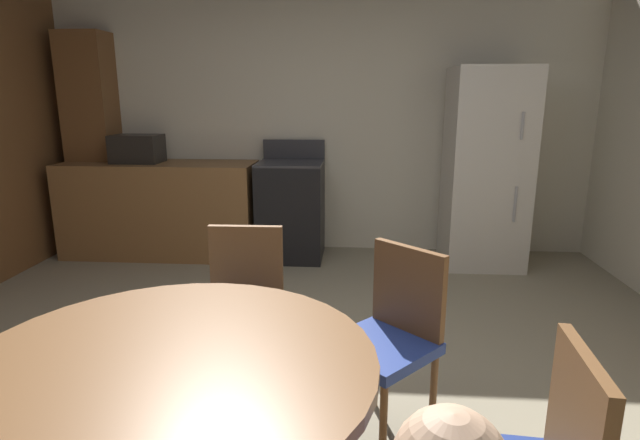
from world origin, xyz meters
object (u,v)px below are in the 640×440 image
(oven_range, at_px, (291,209))
(refrigerator, at_px, (486,169))
(chair_north, at_px, (243,302))
(chair_northeast, at_px, (391,332))
(microwave, at_px, (137,149))
(dining_table, at_px, (172,405))

(oven_range, distance_m, refrigerator, 1.81)
(chair_north, relative_size, chair_northeast, 1.00)
(microwave, xyz_separation_m, chair_north, (1.50, -2.29, -0.53))
(refrigerator, height_order, chair_northeast, refrigerator)
(oven_range, xyz_separation_m, chair_northeast, (0.78, -2.58, 0.03))
(oven_range, relative_size, refrigerator, 0.62)
(dining_table, xyz_separation_m, chair_north, (-0.02, 1.03, -0.10))
(dining_table, distance_m, chair_northeast, 1.04)
(oven_range, relative_size, chair_northeast, 1.26)
(oven_range, distance_m, chair_north, 2.30)
(chair_north, bearing_deg, chair_northeast, 67.91)
(refrigerator, height_order, microwave, refrigerator)
(refrigerator, xyz_separation_m, chair_northeast, (-0.99, -2.52, -0.38))
(chair_north, bearing_deg, dining_table, 0.00)
(refrigerator, distance_m, dining_table, 3.70)
(refrigerator, relative_size, chair_north, 2.02)
(chair_northeast, bearing_deg, refrigerator, -158.19)
(refrigerator, xyz_separation_m, chair_north, (-1.71, -2.24, -0.38))
(oven_range, bearing_deg, refrigerator, -1.74)
(chair_northeast, bearing_deg, dining_table, 0.00)
(chair_north, bearing_deg, microwave, -147.67)
(oven_range, bearing_deg, microwave, -179.86)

